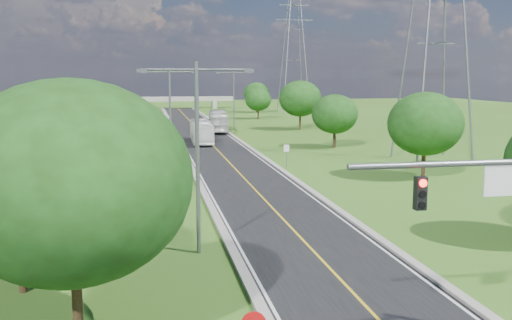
# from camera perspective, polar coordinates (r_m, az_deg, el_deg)

# --- Properties ---
(ground) EXTENTS (260.00, 260.00, 0.00)m
(ground) POSITION_cam_1_polar(r_m,az_deg,el_deg) (78.16, -4.56, 1.69)
(ground) COLOR #375919
(ground) RESTS_ON ground
(road) EXTENTS (8.00, 150.00, 0.06)m
(road) POSITION_cam_1_polar(r_m,az_deg,el_deg) (84.08, -5.02, 2.19)
(road) COLOR black
(road) RESTS_ON ground
(curb_left) EXTENTS (0.50, 150.00, 0.22)m
(curb_left) POSITION_cam_1_polar(r_m,az_deg,el_deg) (83.75, -7.92, 2.17)
(curb_left) COLOR gray
(curb_left) RESTS_ON ground
(curb_right) EXTENTS (0.50, 150.00, 0.22)m
(curb_right) POSITION_cam_1_polar(r_m,az_deg,el_deg) (84.61, -2.15, 2.31)
(curb_right) COLOR gray
(curb_right) RESTS_ON ground
(speed_limit_sign) EXTENTS (0.55, 0.09, 2.40)m
(speed_limit_sign) POSITION_cam_1_polar(r_m,az_deg,el_deg) (57.33, 3.05, 0.79)
(speed_limit_sign) COLOR slate
(speed_limit_sign) RESTS_ON ground
(overpass) EXTENTS (30.00, 3.00, 3.20)m
(overpass) POSITION_cam_1_polar(r_m,az_deg,el_deg) (157.51, -7.83, 6.00)
(overpass) COLOR gray
(overpass) RESTS_ON ground
(streetlight_near_left) EXTENTS (5.90, 0.25, 10.00)m
(streetlight_near_left) POSITION_cam_1_polar(r_m,az_deg,el_deg) (29.44, -5.90, 1.85)
(streetlight_near_left) COLOR slate
(streetlight_near_left) RESTS_ON ground
(streetlight_mid_left) EXTENTS (5.90, 0.25, 10.00)m
(streetlight_mid_left) POSITION_cam_1_polar(r_m,az_deg,el_deg) (62.27, -8.60, 5.35)
(streetlight_mid_left) COLOR slate
(streetlight_mid_left) RESTS_ON ground
(streetlight_far_right) EXTENTS (5.90, 0.25, 10.00)m
(streetlight_far_right) POSITION_cam_1_polar(r_m,az_deg,el_deg) (96.29, -2.24, 6.56)
(streetlight_far_right) COLOR slate
(streetlight_far_right) RESTS_ON ground
(power_tower_near) EXTENTS (9.00, 6.40, 28.00)m
(power_tower_near) POSITION_cam_1_polar(r_m,az_deg,el_deg) (64.94, 17.59, 12.30)
(power_tower_near) COLOR slate
(power_tower_near) RESTS_ON ground
(power_tower_far) EXTENTS (9.00, 6.40, 28.00)m
(power_tower_far) POSITION_cam_1_polar(r_m,az_deg,el_deg) (136.64, 3.80, 10.53)
(power_tower_far) COLOR slate
(power_tower_far) RESTS_ON ground
(tree_la) EXTENTS (7.14, 7.14, 8.30)m
(tree_la) POSITION_cam_1_polar(r_m,az_deg,el_deg) (26.04, -22.89, -1.18)
(tree_la) COLOR black
(tree_la) RESTS_ON ground
(tree_lb) EXTENTS (6.30, 6.30, 7.33)m
(tree_lb) POSITION_cam_1_polar(r_m,az_deg,el_deg) (45.98, -20.21, 2.16)
(tree_lb) COLOR black
(tree_lb) RESTS_ON ground
(tree_lc) EXTENTS (7.56, 7.56, 8.79)m
(tree_lc) POSITION_cam_1_polar(r_m,az_deg,el_deg) (67.54, -16.45, 5.03)
(tree_lc) COLOR black
(tree_lc) RESTS_ON ground
(tree_ld) EXTENTS (6.72, 6.72, 7.82)m
(tree_ld) POSITION_cam_1_polar(r_m,az_deg,el_deg) (91.62, -16.27, 5.50)
(tree_ld) COLOR black
(tree_ld) RESTS_ON ground
(tree_le) EXTENTS (5.88, 5.88, 6.84)m
(tree_le) POSITION_cam_1_polar(r_m,az_deg,el_deg) (115.39, -13.94, 5.85)
(tree_le) COLOR black
(tree_le) RESTS_ON ground
(tree_lf) EXTENTS (7.98, 7.98, 9.28)m
(tree_lf) POSITION_cam_1_polar(r_m,az_deg,el_deg) (19.60, -17.97, -2.11)
(tree_lf) COLOR black
(tree_lf) RESTS_ON ground
(tree_rb) EXTENTS (6.72, 6.72, 7.82)m
(tree_rb) POSITION_cam_1_polar(r_m,az_deg,el_deg) (53.31, 16.56, 3.49)
(tree_rb) COLOR black
(tree_rb) RESTS_ON ground
(tree_rc) EXTENTS (5.88, 5.88, 6.84)m
(tree_rc) POSITION_cam_1_polar(r_m,az_deg,el_deg) (73.19, 7.90, 4.57)
(tree_rc) COLOR black
(tree_rc) RESTS_ON ground
(tree_rd) EXTENTS (7.14, 7.14, 8.30)m
(tree_rd) POSITION_cam_1_polar(r_m,az_deg,el_deg) (96.65, 4.45, 6.14)
(tree_rd) COLOR black
(tree_rd) RESTS_ON ground
(tree_re) EXTENTS (5.46, 5.46, 6.35)m
(tree_re) POSITION_cam_1_polar(r_m,az_deg,el_deg) (119.49, 0.22, 6.04)
(tree_re) COLOR black
(tree_re) RESTS_ON ground
(tree_rf) EXTENTS (6.30, 6.30, 7.33)m
(tree_rf) POSITION_cam_1_polar(r_m,az_deg,el_deg) (139.75, 0.04, 6.67)
(tree_rf) COLOR black
(tree_rf) RESTS_ON ground
(bus_outbound) EXTENTS (4.13, 12.50, 3.42)m
(bus_outbound) POSITION_cam_1_polar(r_m,az_deg,el_deg) (93.05, -3.82, 3.90)
(bus_outbound) COLOR beige
(bus_outbound) RESTS_ON road
(bus_inbound) EXTENTS (2.87, 11.01, 3.05)m
(bus_inbound) POSITION_cam_1_polar(r_m,az_deg,el_deg) (78.01, -5.48, 2.83)
(bus_inbound) COLOR white
(bus_inbound) RESTS_ON road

